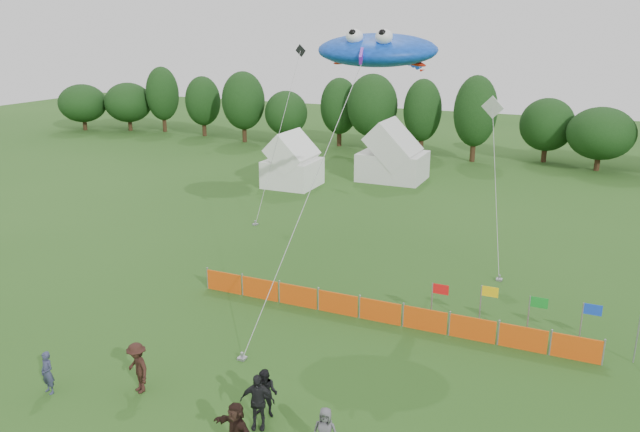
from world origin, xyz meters
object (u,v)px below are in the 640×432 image
at_px(tent_right, 393,157).
at_px(spectator_a, 47,373).
at_px(spectator_e, 325,432).
at_px(spectator_c, 138,368).
at_px(spectator_f, 236,430).
at_px(tent_left, 292,164).
at_px(stingray_kite, 381,50).
at_px(spectator_d, 257,401).
at_px(barrier_fence, 380,311).
at_px(spectator_b, 266,394).

xyz_separation_m(tent_right, spectator_a, (-1.23, -35.64, -1.14)).
distance_m(spectator_a, spectator_e, 10.29).
xyz_separation_m(spectator_c, spectator_f, (4.97, -1.55, -0.05)).
relative_size(tent_left, stingray_kite, 0.24).
height_order(tent_right, stingray_kite, stingray_kite).
height_order(spectator_f, stingray_kite, stingray_kite).
bearing_deg(spectator_c, spectator_d, 23.90).
height_order(tent_left, barrier_fence, tent_left).
distance_m(spectator_d, spectator_f, 1.46).
relative_size(spectator_a, spectator_b, 0.93).
bearing_deg(spectator_d, spectator_b, 75.79).
distance_m(tent_right, spectator_b, 34.35).
distance_m(barrier_fence, spectator_f, 10.27).
xyz_separation_m(spectator_b, spectator_c, (-4.82, -0.56, 0.09)).
xyz_separation_m(tent_left, spectator_d, (13.23, -29.00, -0.83)).
bearing_deg(spectator_e, spectator_a, 176.25).
bearing_deg(tent_left, spectator_a, -79.70).
height_order(spectator_b, spectator_c, spectator_c).
distance_m(spectator_b, spectator_e, 2.75).
xyz_separation_m(tent_right, spectator_f, (6.61, -35.83, -1.03)).
bearing_deg(barrier_fence, stingray_kite, 111.79).
height_order(spectator_b, stingray_kite, stingray_kite).
xyz_separation_m(barrier_fence, spectator_b, (-1.20, -8.10, 0.35)).
xyz_separation_m(tent_right, barrier_fence, (7.66, -25.62, -1.43)).
height_order(tent_left, stingray_kite, stingray_kite).
relative_size(spectator_d, spectator_e, 1.21).
bearing_deg(spectator_b, spectator_e, -30.77).
bearing_deg(spectator_d, spectator_a, 170.44).
distance_m(barrier_fence, spectator_a, 13.39).
height_order(tent_left, spectator_b, tent_left).
xyz_separation_m(spectator_b, spectator_e, (2.57, -0.98, -0.06)).
distance_m(tent_right, spectator_e, 35.88).
relative_size(spectator_d, spectator_f, 1.07).
bearing_deg(tent_right, spectator_b, -79.17).
xyz_separation_m(tent_right, spectator_d, (6.51, -34.38, -0.97)).
bearing_deg(barrier_fence, spectator_a, -131.56).
bearing_deg(spectator_a, spectator_c, 35.55).
bearing_deg(tent_left, spectator_f, -66.37).
height_order(spectator_a, spectator_d, spectator_d).
distance_m(tent_right, stingray_kite, 23.65).
distance_m(tent_right, spectator_a, 35.68).
bearing_deg(stingray_kite, spectator_f, -86.80).
relative_size(tent_left, barrier_fence, 0.22).
xyz_separation_m(spectator_f, stingray_kite, (-0.84, 14.93, 10.47)).
height_order(spectator_d, spectator_e, spectator_d).
distance_m(spectator_b, stingray_kite, 16.60).
bearing_deg(barrier_fence, spectator_f, -95.88).
distance_m(barrier_fence, stingray_kite, 11.99).
relative_size(barrier_fence, spectator_e, 11.34).
xyz_separation_m(barrier_fence, spectator_e, (1.36, -9.08, 0.29)).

